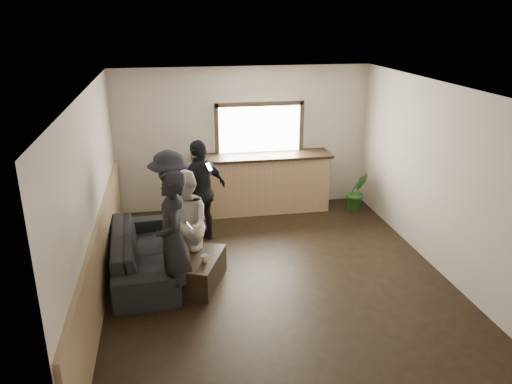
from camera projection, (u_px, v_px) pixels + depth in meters
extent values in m
cube|color=black|center=(276.00, 277.00, 7.50)|extent=(5.00, 6.00, 0.01)
cube|color=silver|center=(279.00, 89.00, 6.54)|extent=(5.00, 6.00, 0.01)
cube|color=#BCB2A5|center=(244.00, 139.00, 9.80)|extent=(5.00, 0.01, 2.80)
cube|color=#BCB2A5|center=(354.00, 305.00, 4.24)|extent=(5.00, 0.01, 2.80)
cube|color=#BCB2A5|center=(93.00, 200.00, 6.60)|extent=(0.01, 6.00, 2.80)
cube|color=#BCB2A5|center=(441.00, 179.00, 7.44)|extent=(0.01, 6.00, 2.80)
cube|color=#967755|center=(102.00, 258.00, 6.89)|extent=(0.06, 5.90, 1.10)
cube|color=tan|center=(262.00, 184.00, 9.84)|extent=(2.60, 0.60, 1.10)
cube|color=black|center=(262.00, 156.00, 9.64)|extent=(2.70, 0.68, 0.05)
cube|color=white|center=(259.00, 129.00, 9.74)|extent=(1.60, 0.06, 0.90)
cube|color=#3F3326|center=(260.00, 104.00, 9.55)|extent=(1.72, 0.08, 0.08)
cube|color=#3F3326|center=(217.00, 131.00, 9.57)|extent=(0.08, 0.08, 1.06)
cube|color=#3F3326|center=(301.00, 127.00, 9.86)|extent=(0.08, 0.08, 1.06)
imported|color=black|center=(144.00, 253.00, 7.51)|extent=(1.04, 2.35, 0.67)
cube|color=black|center=(200.00, 271.00, 7.22)|extent=(0.87, 1.11, 0.44)
imported|color=silver|center=(195.00, 248.00, 7.32)|extent=(0.18, 0.18, 0.10)
imported|color=silver|center=(205.00, 258.00, 7.01)|extent=(0.14, 0.14, 0.10)
imported|color=#2D6623|center=(357.00, 192.00, 9.87)|extent=(0.47, 0.39, 0.80)
imported|color=black|center=(173.00, 240.00, 6.54)|extent=(0.48, 0.70, 1.87)
cube|color=black|center=(189.00, 225.00, 6.52)|extent=(0.09, 0.08, 0.12)
cube|color=white|center=(189.00, 225.00, 6.52)|extent=(0.08, 0.07, 0.11)
imported|color=beige|center=(185.00, 226.00, 7.26)|extent=(0.77, 0.91, 1.64)
cube|color=black|center=(199.00, 208.00, 7.25)|extent=(0.10, 0.09, 0.12)
cube|color=white|center=(199.00, 208.00, 7.25)|extent=(0.09, 0.08, 0.11)
imported|color=black|center=(171.00, 205.00, 7.85)|extent=(0.81, 1.22, 1.77)
cube|color=black|center=(184.00, 196.00, 7.87)|extent=(0.10, 0.08, 0.12)
cube|color=white|center=(184.00, 196.00, 7.86)|extent=(0.08, 0.07, 0.11)
imported|color=black|center=(201.00, 192.00, 8.41)|extent=(1.10, 0.97, 1.79)
cube|color=black|center=(209.00, 167.00, 8.10)|extent=(0.11, 0.12, 0.12)
cube|color=white|center=(209.00, 167.00, 8.10)|extent=(0.10, 0.10, 0.11)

